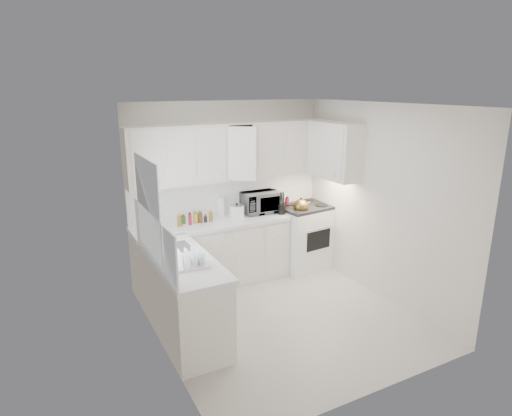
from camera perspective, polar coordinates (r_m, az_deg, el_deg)
floor at (r=5.65m, az=3.39°, el=-14.05°), size 3.20×3.20×0.00m
ceiling at (r=4.91m, az=3.89°, el=13.32°), size 3.20×3.20×0.00m
wall_back at (r=6.50m, az=-3.68°, el=2.33°), size 3.00×0.00×3.00m
wall_front at (r=3.93m, az=15.84°, el=-7.39°), size 3.00×0.00×3.00m
wall_left at (r=4.57m, az=-12.73°, el=-3.88°), size 0.00×3.20×3.20m
wall_right at (r=6.02m, az=15.95°, el=0.65°), size 0.00×3.20×3.20m
window_blinds at (r=4.83m, az=-13.77°, el=0.22°), size 0.06×0.96×1.06m
lower_cabinets_back at (r=6.35m, az=-5.67°, el=-6.10°), size 2.22×0.60×0.90m
lower_cabinets_left at (r=5.16m, az=-9.47°, el=-11.64°), size 0.60×1.60×0.90m
countertop_back at (r=6.18m, az=-5.75°, el=-2.04°), size 2.24×0.64×0.05m
countertop_left at (r=4.96m, az=-9.61°, el=-6.74°), size 0.64×1.62×0.05m
backsplash_back at (r=6.51m, az=-3.63°, el=1.68°), size 2.98×0.02×0.55m
backsplash_left at (r=4.78m, az=-13.19°, el=-3.98°), size 0.02×1.60×0.55m
upper_cabinets_back at (r=6.31m, az=-3.10°, el=3.79°), size 3.00×0.33×0.80m
upper_cabinets_right at (r=6.47m, az=10.06°, el=3.88°), size 0.33×0.90×0.80m
sink at (r=5.23m, az=-10.89°, el=-3.94°), size 0.42×0.38×0.30m
stove at (r=6.93m, az=6.29°, el=-2.53°), size 0.91×0.77×1.29m
tea_kettle at (r=6.58m, az=5.87°, el=0.37°), size 0.34×0.32×0.26m
frying_pan at (r=7.06m, az=6.87°, el=0.53°), size 0.29×0.47×0.04m
microwave at (r=6.56m, az=0.65°, el=1.05°), size 0.57×0.32×0.38m
rice_cooker at (r=6.33m, az=-2.52°, el=-0.31°), size 0.22×0.22×0.21m
paper_towel at (r=6.43m, az=-4.61°, el=0.17°), size 0.12×0.12×0.27m
utensil_crock at (r=6.48m, az=3.41°, el=0.71°), size 0.12×0.12×0.35m
dish_rack at (r=4.69m, az=-8.61°, el=-6.41°), size 0.39×0.31×0.20m
spice_left_0 at (r=6.13m, az=-10.22°, el=-1.49°), size 0.06×0.06×0.13m
spice_left_1 at (r=6.07m, az=-9.29°, el=-1.62°), size 0.06×0.06×0.13m
spice_left_2 at (r=6.17m, az=-8.89°, el=-1.31°), size 0.06×0.06×0.13m
spice_left_3 at (r=6.11m, az=-7.95°, el=-1.43°), size 0.06×0.06×0.13m
spice_left_4 at (r=6.22m, az=-7.59°, el=-1.12°), size 0.06×0.06×0.13m
spice_left_5 at (r=6.16m, az=-6.64°, el=-1.25°), size 0.06×0.06×0.13m
spice_left_6 at (r=6.27m, az=-6.30°, el=-0.94°), size 0.06×0.06×0.13m
sauce_right_0 at (r=6.69m, az=1.39°, el=0.50°), size 0.06×0.06×0.19m
sauce_right_1 at (r=6.67m, az=2.05°, el=0.44°), size 0.06×0.06×0.19m
sauce_right_2 at (r=6.75m, az=2.21°, el=0.62°), size 0.06×0.06×0.19m
sauce_right_3 at (r=6.72m, az=2.87°, el=0.55°), size 0.06×0.06×0.19m
sauce_right_4 at (r=6.80m, az=3.01°, el=0.73°), size 0.06×0.06×0.19m
sauce_right_5 at (r=6.78m, az=3.67°, el=0.67°), size 0.06×0.06×0.19m
sauce_right_6 at (r=6.85m, az=3.80°, el=0.84°), size 0.06×0.06×0.19m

